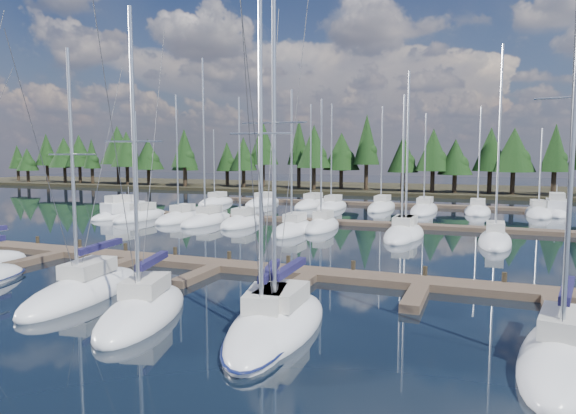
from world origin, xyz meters
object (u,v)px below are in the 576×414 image
at_px(front_sailboat_2, 84,291).
at_px(front_sailboat_6, 561,356).
at_px(front_sailboat_3, 143,312).
at_px(motor_yacht_right, 556,211).
at_px(front_sailboat_4, 264,328).
at_px(front_sailboat_5, 279,324).
at_px(main_dock, 216,267).
at_px(motor_yacht_left, 123,213).

bearing_deg(front_sailboat_2, front_sailboat_6, -2.19).
bearing_deg(front_sailboat_6, front_sailboat_3, -176.57).
distance_m(front_sailboat_2, motor_yacht_right, 53.71).
distance_m(front_sailboat_3, motor_yacht_right, 53.16).
distance_m(front_sailboat_6, motor_yacht_right, 48.12).
height_order(front_sailboat_4, front_sailboat_5, front_sailboat_5).
distance_m(main_dock, front_sailboat_3, 9.17).
distance_m(front_sailboat_2, front_sailboat_5, 10.89).
distance_m(front_sailboat_3, motor_yacht_left, 37.19).
xyz_separation_m(front_sailboat_3, front_sailboat_5, (6.01, 0.61, 0.00)).
xyz_separation_m(main_dock, front_sailboat_4, (7.13, -9.04, 0.09)).
bearing_deg(front_sailboat_5, motor_yacht_right, 72.64).
distance_m(front_sailboat_2, front_sailboat_3, 5.13).
bearing_deg(front_sailboat_2, motor_yacht_right, 61.17).
distance_m(front_sailboat_4, front_sailboat_6, 10.40).
bearing_deg(front_sailboat_4, main_dock, 128.26).
bearing_deg(front_sailboat_4, front_sailboat_3, -179.96).
relative_size(front_sailboat_5, front_sailboat_6, 0.93).
bearing_deg(front_sailboat_6, front_sailboat_5, -177.97).
relative_size(front_sailboat_3, motor_yacht_left, 1.59).
relative_size(front_sailboat_2, front_sailboat_6, 0.80).
height_order(motor_yacht_left, motor_yacht_right, motor_yacht_right).
relative_size(front_sailboat_6, motor_yacht_left, 1.85).
distance_m(front_sailboat_4, motor_yacht_right, 51.19).
relative_size(front_sailboat_3, front_sailboat_6, 0.86).
bearing_deg(main_dock, front_sailboat_5, -48.36).
xyz_separation_m(front_sailboat_4, front_sailboat_5, (0.37, 0.60, 0.00)).
bearing_deg(front_sailboat_6, front_sailboat_4, -174.73).
bearing_deg(front_sailboat_4, front_sailboat_5, 58.25).
distance_m(front_sailboat_3, front_sailboat_4, 5.64).
bearing_deg(front_sailboat_6, main_dock, 155.18).
height_order(front_sailboat_4, motor_yacht_left, front_sailboat_4).
height_order(front_sailboat_3, motor_yacht_right, front_sailboat_3).
height_order(front_sailboat_2, front_sailboat_6, front_sailboat_6).
xyz_separation_m(front_sailboat_5, motor_yacht_right, (15.07, 48.20, 0.17)).
xyz_separation_m(main_dock, front_sailboat_6, (17.49, -8.09, 0.11)).
height_order(front_sailboat_3, front_sailboat_4, front_sailboat_4).
bearing_deg(front_sailboat_3, front_sailboat_4, 0.04).
relative_size(front_sailboat_5, motor_yacht_left, 1.73).
xyz_separation_m(main_dock, front_sailboat_2, (-3.33, -7.29, 0.08)).
bearing_deg(main_dock, front_sailboat_3, -80.61).
height_order(front_sailboat_2, front_sailboat_5, front_sailboat_5).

